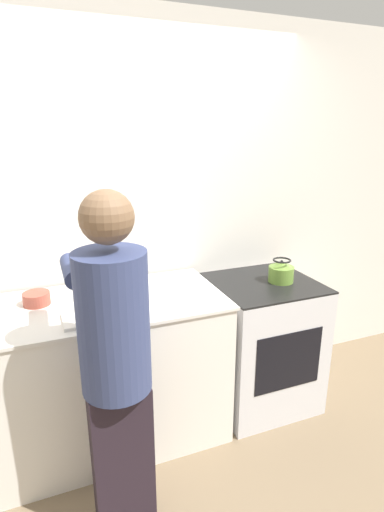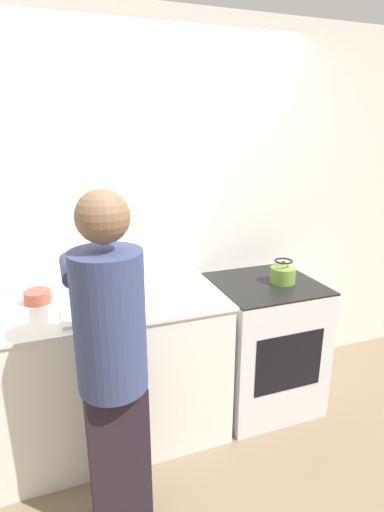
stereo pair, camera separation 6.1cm
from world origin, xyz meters
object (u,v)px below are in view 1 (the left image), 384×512
at_px(oven, 261,342).
at_px(person, 115,357).
at_px(knife, 99,315).
at_px(bowl_prep, 37,299).
at_px(kettle, 281,272).
at_px(cutting_board, 93,317).

distance_m(oven, person, 1.33).
xyz_separation_m(oven, knife, (-1.12, -0.18, 0.50)).
height_order(person, bowl_prep, person).
distance_m(oven, kettle, 0.53).
xyz_separation_m(oven, kettle, (0.10, -0.03, 0.52)).
xyz_separation_m(person, kettle, (1.22, 0.54, 0.06)).
height_order(person, knife, person).
distance_m(person, bowl_prep, 0.76).
height_order(cutting_board, bowl_prep, bowl_prep).
xyz_separation_m(cutting_board, kettle, (1.26, 0.15, 0.04)).
xyz_separation_m(kettle, bowl_prep, (-1.53, 0.15, -0.01)).
height_order(oven, knife, knife).
height_order(kettle, bowl_prep, kettle).
xyz_separation_m(oven, cutting_board, (-1.16, -0.18, 0.48)).
relative_size(knife, bowl_prep, 1.60).
bearing_deg(cutting_board, bowl_prep, 131.76).
relative_size(cutting_board, bowl_prep, 2.04).
relative_size(person, bowl_prep, 11.05).
bearing_deg(knife, cutting_board, -176.45).
relative_size(person, kettle, 9.91).
bearing_deg(kettle, cutting_board, -173.36).
distance_m(cutting_board, knife, 0.03).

